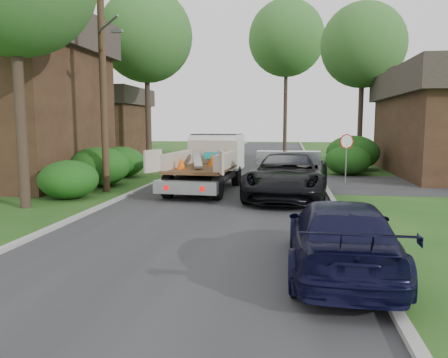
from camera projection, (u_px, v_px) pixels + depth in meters
ground at (209, 220)px, 13.51m from camera, size 120.00×120.00×0.00m
road at (243, 179)px, 23.32m from camera, size 8.00×90.00×0.02m
curb_left at (168, 177)px, 23.91m from camera, size 0.20×90.00×0.12m
curb_right at (321, 180)px, 22.72m from camera, size 0.20×90.00×0.12m
stop_sign at (346, 148)px, 21.36m from camera, size 0.71×0.32×2.48m
utility_pole at (103, 71)px, 18.55m from camera, size 2.42×1.25×10.00m
house_left_far at (98, 123)px, 36.69m from camera, size 7.56×7.56×6.00m
hedge_left_a at (69, 179)px, 17.26m from camera, size 2.34×2.34×1.53m
hedge_left_b at (99, 167)px, 20.72m from camera, size 2.86×2.86×1.87m
hedge_left_c at (121, 162)px, 24.21m from camera, size 2.60×2.60×1.70m
hedge_right_a at (348, 160)px, 25.31m from camera, size 2.60×2.60×1.70m
hedge_right_b at (353, 153)px, 28.12m from camera, size 3.38×3.38×2.21m
tree_left_far at (146, 36)px, 30.16m from camera, size 6.40×6.40×12.20m
tree_right_far at (363, 46)px, 30.98m from camera, size 6.00×6.00×11.50m
tree_left_back at (25, 27)px, 27.18m from camera, size 6.00×6.00×12.00m
tree_center_far at (287, 38)px, 41.28m from camera, size 7.20×7.20×14.60m
flatbed_truck at (211, 159)px, 20.15m from camera, size 3.12×6.70×2.48m
black_pickup at (288, 175)px, 17.46m from camera, size 3.60×6.77×1.81m
navy_suv at (340, 236)px, 8.67m from camera, size 2.12×5.05×1.46m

